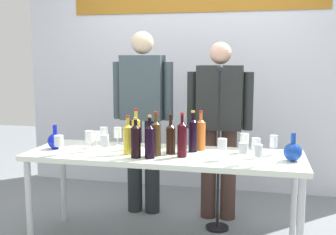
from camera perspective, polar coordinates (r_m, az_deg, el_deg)
The scene contains 28 objects.
back_wall at distance 4.63m, azimuth 3.90°, elevation 8.60°, with size 3.97×0.11×3.00m.
display_table at distance 3.19m, azimuth -0.60°, elevation -6.03°, with size 2.12×0.67×0.75m.
decanter_blue_left at distance 3.44m, azimuth -15.34°, elevation -3.11°, with size 0.13×0.13×0.19m.
decanter_blue_right at distance 3.05m, azimuth 16.90°, elevation -4.53°, with size 0.13×0.13×0.20m.
presenter_left at distance 3.86m, azimuth -3.49°, elevation 0.84°, with size 0.58×0.22×1.71m.
presenter_right at distance 3.73m, azimuth 7.13°, elevation -0.38°, with size 0.59×0.22×1.61m.
wine_bottle_0 at distance 3.31m, azimuth -4.45°, elevation -2.00°, with size 0.07×0.07×0.32m.
wine_bottle_1 at distance 3.14m, azimuth 0.37°, elevation -2.80°, with size 0.07×0.07×0.30m.
wine_bottle_2 at distance 3.01m, azimuth -4.50°, elevation -3.13°, with size 0.08×0.08×0.30m.
wine_bottle_3 at distance 3.20m, azimuth 3.46°, elevation -2.29°, with size 0.07×0.07×0.32m.
wine_bottle_4 at distance 3.03m, azimuth 1.96°, elevation -2.91°, with size 0.07×0.07×0.33m.
wine_bottle_5 at distance 3.13m, azimuth -5.58°, elevation -2.82°, with size 0.07×0.07×0.30m.
wine_bottle_6 at distance 2.99m, azimuth -2.55°, elevation -3.19°, with size 0.07×0.07×0.32m.
wine_bottle_7 at distance 3.28m, azimuth 4.56°, elevation -2.20°, with size 0.08×0.08×0.32m.
wine_bottle_8 at distance 3.07m, azimuth -1.66°, elevation -2.74°, with size 0.07×0.07×0.33m.
wine_glass_left_0 at distance 3.53m, azimuth -8.83°, elevation -2.04°, with size 0.07×0.07×0.15m.
wine_glass_left_1 at distance 3.11m, azimuth -8.76°, elevation -3.28°, with size 0.06×0.06×0.16m.
wine_glass_left_2 at distance 3.27m, azimuth -10.86°, elevation -2.66°, with size 0.07×0.07×0.16m.
wine_glass_left_3 at distance 3.48m, azimuth -7.00°, elevation -2.12°, with size 0.06×0.06×0.15m.
wine_glass_left_4 at distance 3.42m, azimuth -9.87°, elevation -2.56°, with size 0.06×0.06×0.13m.
wine_glass_left_5 at distance 3.20m, azimuth -14.90°, elevation -3.18°, with size 0.07×0.07×0.15m.
wine_glass_right_0 at distance 2.96m, azimuth 7.52°, elevation -3.72°, with size 0.07×0.07×0.16m.
wine_glass_right_1 at distance 2.82m, azimuth 12.39°, elevation -4.56°, with size 0.06×0.06×0.15m.
wine_glass_right_2 at distance 3.06m, azimuth 12.10°, elevation -3.61°, with size 0.06×0.06×0.15m.
wine_glass_right_3 at distance 2.85m, azimuth 10.40°, elevation -4.26°, with size 0.07×0.07×0.15m.
wine_glass_right_4 at distance 3.23m, azimuth 10.55°, elevation -2.98°, with size 0.07×0.07×0.15m.
wine_glass_right_5 at distance 3.19m, azimuth 14.42°, elevation -3.28°, with size 0.06×0.06×0.15m.
microphone_stand at distance 3.58m, azimuth 6.95°, elevation -8.15°, with size 0.20×0.20×1.42m.
Camera 1 is at (0.71, -3.01, 1.47)m, focal length 43.98 mm.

